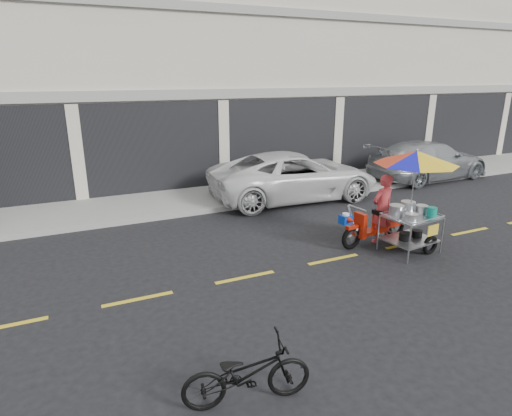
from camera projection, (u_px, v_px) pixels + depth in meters
name	position (u px, v px, depth m)	size (l,w,h in m)	color
ground	(333.00, 259.00, 8.92)	(90.00, 90.00, 0.00)	black
sidewalk	(235.00, 193.00, 13.67)	(45.00, 3.00, 0.15)	gray
shophouse_block	(251.00, 61.00, 17.96)	(36.00, 8.11, 10.40)	beige
centerline	(333.00, 259.00, 8.91)	(42.00, 0.10, 0.01)	gold
white_pickup	(294.00, 176.00, 13.08)	(2.40, 5.20, 1.45)	silver
silver_pickup	(428.00, 160.00, 15.56)	(1.96, 4.83, 1.40)	#A4A9AD
near_bicycle	(247.00, 373.00, 4.92)	(0.53, 1.52, 0.80)	black
food_vendor_rig	(402.00, 186.00, 9.14)	(2.38, 1.90, 2.25)	black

